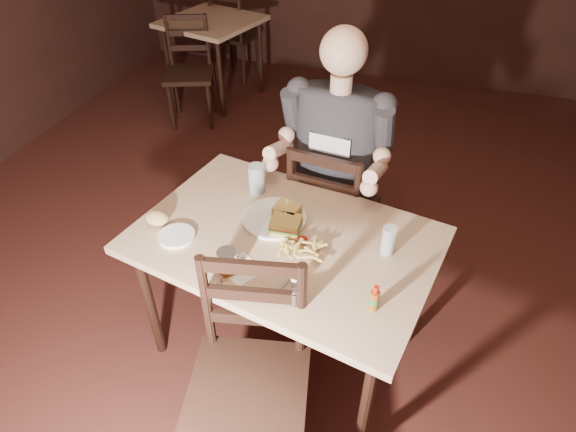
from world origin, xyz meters
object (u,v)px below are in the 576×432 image
(hot_sauce, at_px, (375,298))
(glass_left, at_px, (257,179))
(bg_chair_near, at_px, (189,74))
(side_plate, at_px, (177,237))
(dinner_plate, at_px, (274,219))
(main_table, at_px, (285,249))
(chair_near, at_px, (248,391))
(syrup_dispenser, at_px, (227,262))
(diner, at_px, (335,133))
(glass_right, at_px, (388,241))
(bg_chair_far, at_px, (236,35))
(bg_table, at_px, (212,29))
(chair_far, at_px, (333,210))

(hot_sauce, bearing_deg, glass_left, 139.60)
(bg_chair_near, height_order, side_plate, bg_chair_near)
(dinner_plate, bearing_deg, main_table, -50.07)
(chair_near, xyz_separation_m, syrup_dispenser, (-0.19, 0.32, 0.33))
(diner, relative_size, dinner_plate, 3.54)
(chair_near, relative_size, hot_sauce, 8.44)
(main_table, distance_m, syrup_dispenser, 0.33)
(main_table, height_order, chair_near, chair_near)
(main_table, height_order, syrup_dispenser, syrup_dispenser)
(glass_left, height_order, side_plate, glass_left)
(diner, distance_m, hot_sauce, 0.93)
(main_table, xyz_separation_m, dinner_plate, (-0.08, 0.09, 0.08))
(glass_right, bearing_deg, chair_near, -123.11)
(main_table, xyz_separation_m, hot_sauce, (0.44, -0.28, 0.13))
(dinner_plate, distance_m, glass_left, 0.25)
(bg_chair_far, bearing_deg, hot_sauce, 125.62)
(glass_left, bearing_deg, diner, 41.32)
(glass_left, bearing_deg, hot_sauce, -40.40)
(glass_right, distance_m, syrup_dispenser, 0.67)
(bg_table, bearing_deg, side_plate, -68.51)
(bg_table, relative_size, syrup_dispenser, 9.32)
(diner, bearing_deg, syrup_dispenser, -99.52)
(side_plate, bearing_deg, bg_table, 111.49)
(chair_far, relative_size, bg_chair_near, 1.04)
(main_table, distance_m, bg_chair_near, 2.69)
(bg_chair_near, bearing_deg, hot_sauce, -70.51)
(chair_far, distance_m, bg_chair_far, 3.13)
(bg_chair_near, relative_size, side_plate, 5.82)
(chair_far, height_order, dinner_plate, chair_far)
(main_table, relative_size, bg_chair_far, 1.62)
(chair_near, bearing_deg, bg_chair_far, 101.49)
(main_table, distance_m, diner, 0.64)
(main_table, height_order, bg_table, same)
(main_table, height_order, glass_right, glass_right)
(bg_chair_near, bearing_deg, chair_far, -62.86)
(side_plate, bearing_deg, bg_chair_near, 115.98)
(bg_chair_near, relative_size, dinner_plate, 3.20)
(bg_chair_near, bearing_deg, bg_chair_far, 70.09)
(chair_near, height_order, syrup_dispenser, chair_near)
(main_table, distance_m, chair_near, 0.62)
(main_table, bearing_deg, glass_left, 129.12)
(bg_table, bearing_deg, syrup_dispenser, -64.52)
(chair_far, relative_size, dinner_plate, 3.32)
(diner, bearing_deg, bg_chair_near, 142.70)
(bg_table, distance_m, syrup_dispenser, 3.31)
(bg_table, height_order, side_plate, side_plate)
(chair_far, height_order, hot_sauce, chair_far)
(chair_near, distance_m, side_plate, 0.72)
(glass_left, bearing_deg, chair_far, 45.66)
(main_table, bearing_deg, bg_chair_far, 115.76)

